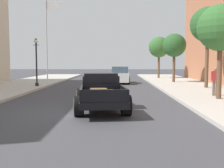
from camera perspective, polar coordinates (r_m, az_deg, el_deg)
name	(u,v)px	position (r m, az deg, el deg)	size (l,w,h in m)	color
ground_plane	(85,112)	(11.08, -5.82, -6.03)	(140.00, 140.00, 0.00)	#3D3D42
hotrod_truck_black	(101,92)	(11.73, -2.44, -1.69)	(2.54, 5.07, 1.58)	black
car_background_white	(120,75)	(26.16, 1.78, 1.83)	(1.98, 4.35, 1.65)	silver
pedestrian_sidewalk_right	(215,79)	(16.29, 21.28, 0.94)	(0.53, 0.22, 1.65)	brown
street_lamp_far	(36,58)	(22.31, -15.89, 5.33)	(0.50, 0.32, 3.85)	black
flagpole	(49,30)	(31.77, -13.43, 11.25)	(1.74, 0.16, 9.16)	#B2B2B7
street_tree_nearest	(221,28)	(15.06, 22.26, 10.99)	(2.40, 2.40, 4.88)	brown
street_tree_second	(208,25)	(21.52, 19.84, 11.79)	(2.62, 2.62, 6.03)	brown
street_tree_third	(174,46)	(26.54, 13.19, 8.01)	(2.24, 2.24, 4.67)	brown
street_tree_farthest	(159,47)	(33.46, 10.04, 7.76)	(2.54, 2.54, 5.06)	brown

